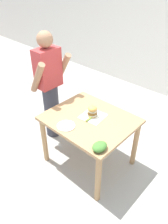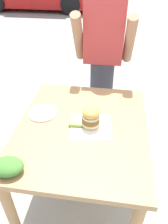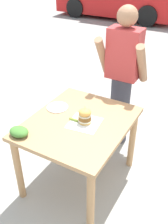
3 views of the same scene
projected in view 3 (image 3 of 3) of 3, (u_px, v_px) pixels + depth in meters
ground_plane at (80, 179)px, 2.90m from camera, size 80.00×80.00×0.00m
patio_table at (79, 132)px, 2.55m from camera, size 0.91×1.09×0.77m
serving_paper at (84, 123)px, 2.46m from camera, size 0.32×0.32×0.00m
sandwich at (85, 116)px, 2.43m from camera, size 0.13×0.13×0.18m
pickle_spear at (74, 119)px, 2.48m from camera, size 0.09×0.03×0.02m
side_plate_with_forks at (57, 107)px, 2.69m from camera, size 0.22×0.22×0.02m
side_salad at (19, 132)px, 2.29m from camera, size 0.18×0.14×0.08m
diner_across_table at (122, 79)px, 3.02m from camera, size 0.55×0.35×1.69m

